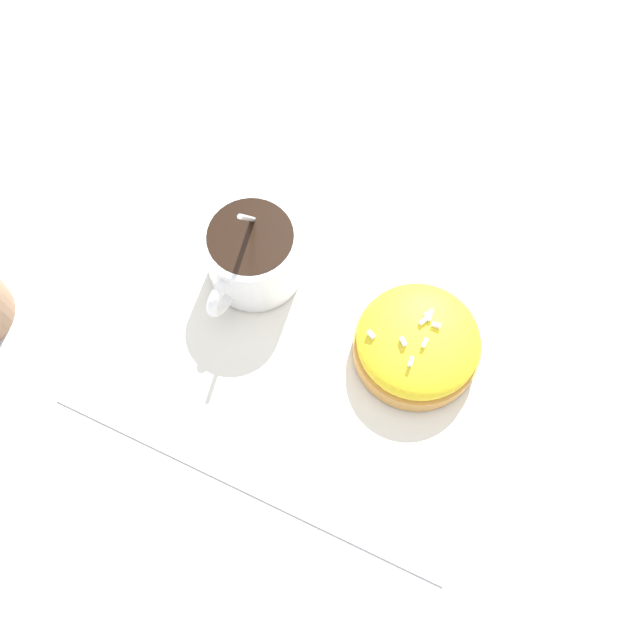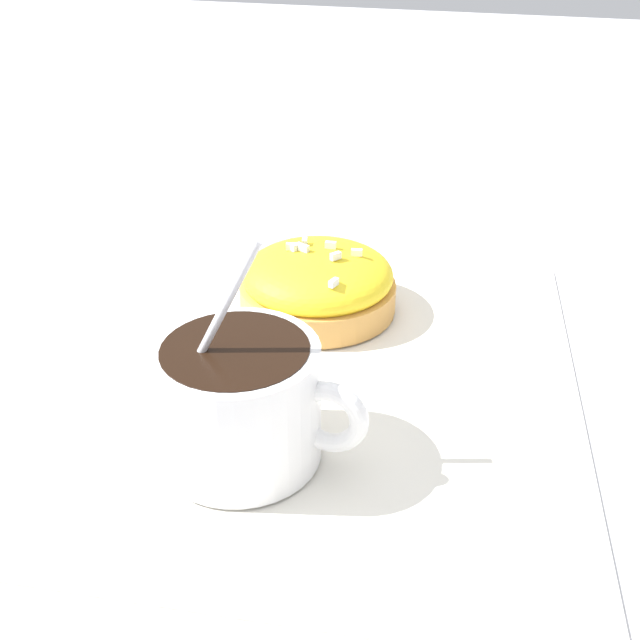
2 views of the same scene
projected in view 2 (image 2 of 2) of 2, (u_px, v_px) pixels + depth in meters
ground_plane at (301, 378)px, 0.43m from camera, size 3.00×3.00×0.00m
paper_napkin at (301, 376)px, 0.43m from camera, size 0.37×0.35×0.00m
coffee_cup at (241, 398)px, 0.35m from camera, size 0.08×0.10×0.11m
frosted_pastry at (318, 283)px, 0.48m from camera, size 0.10×0.10×0.05m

